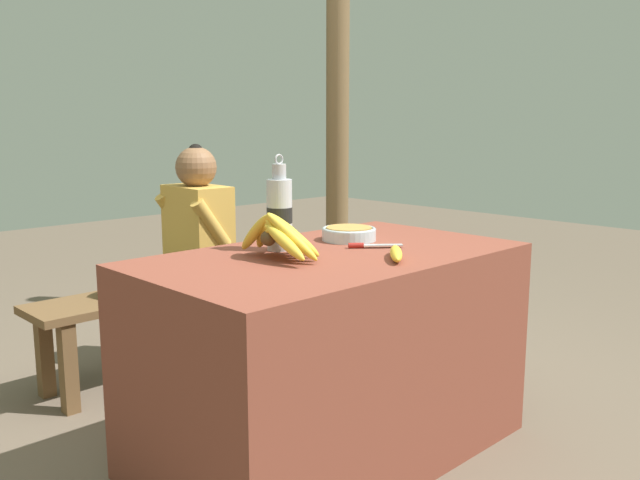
{
  "coord_description": "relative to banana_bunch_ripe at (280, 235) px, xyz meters",
  "views": [
    {
      "loc": [
        -1.63,
        -1.63,
        1.2
      ],
      "look_at": [
        -0.01,
        0.05,
        0.78
      ],
      "focal_mm": 38.0,
      "sensor_mm": 36.0,
      "label": 1
    }
  ],
  "objects": [
    {
      "name": "market_counter",
      "position": [
        0.19,
        -0.05,
        -0.45
      ],
      "size": [
        1.35,
        0.78,
        0.74
      ],
      "color": "brown",
      "rests_on": "ground_plane"
    },
    {
      "name": "water_bottle",
      "position": [
        0.1,
        0.12,
        0.06
      ],
      "size": [
        0.09,
        0.09,
        0.34
      ],
      "color": "silver",
      "rests_on": "market_counter"
    },
    {
      "name": "loose_banana_front",
      "position": [
        0.27,
        -0.28,
        -0.06
      ],
      "size": [
        0.19,
        0.18,
        0.04
      ],
      "rotation": [
        0.0,
        0.0,
        0.74
      ],
      "color": "gold",
      "rests_on": "market_counter"
    },
    {
      "name": "ground_plane",
      "position": [
        0.19,
        -0.05,
        -0.82
      ],
      "size": [
        12.0,
        12.0,
        0.0
      ],
      "primitive_type": "plane",
      "color": "brown"
    },
    {
      "name": "wooden_bench",
      "position": [
        0.33,
        1.06,
        -0.47
      ],
      "size": [
        1.56,
        0.32,
        0.42
      ],
      "color": "brown",
      "rests_on": "ground_plane"
    },
    {
      "name": "support_post_far",
      "position": [
        1.52,
        1.23,
        0.57
      ],
      "size": [
        0.14,
        0.14,
        2.78
      ],
      "color": "brown",
      "rests_on": "ground_plane"
    },
    {
      "name": "knife",
      "position": [
        0.35,
        -0.07,
        -0.07
      ],
      "size": [
        0.17,
        0.15,
        0.02
      ],
      "rotation": [
        0.0,
        0.0,
        -0.69
      ],
      "color": "#BCBCC1",
      "rests_on": "market_counter"
    },
    {
      "name": "serving_bowl",
      "position": [
        0.42,
        0.08,
        -0.05
      ],
      "size": [
        0.21,
        0.21,
        0.05
      ],
      "color": "silver",
      "rests_on": "market_counter"
    },
    {
      "name": "banana_bunch_green",
      "position": [
        -0.06,
        1.05,
        -0.33
      ],
      "size": [
        0.2,
        0.31,
        0.15
      ],
      "color": "#4C381E",
      "rests_on": "wooden_bench"
    },
    {
      "name": "banana_bunch_ripe",
      "position": [
        0.0,
        0.0,
        0.0
      ],
      "size": [
        0.21,
        0.35,
        0.17
      ],
      "color": "#4C381E",
      "rests_on": "market_counter"
    },
    {
      "name": "seated_vendor",
      "position": [
        0.32,
        1.03,
        -0.19
      ],
      "size": [
        0.41,
        0.39,
        1.09
      ],
      "rotation": [
        0.0,
        0.0,
        3.1
      ],
      "color": "#232328",
      "rests_on": "ground_plane"
    }
  ]
}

